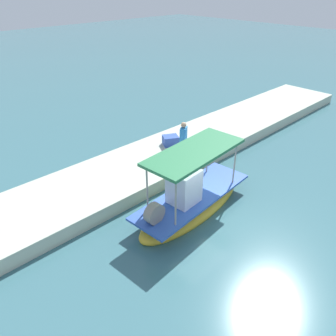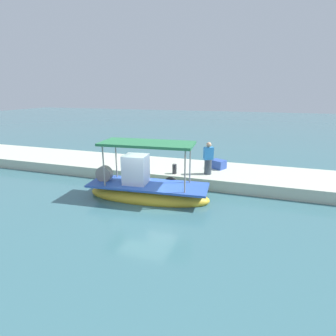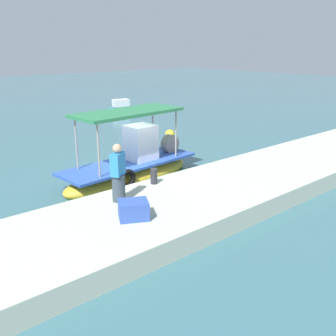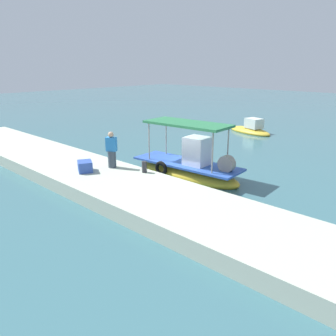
{
  "view_description": "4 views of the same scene",
  "coord_description": "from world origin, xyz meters",
  "px_view_note": "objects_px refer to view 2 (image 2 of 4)",
  "views": [
    {
      "loc": [
        8.57,
        7.4,
        8.55
      ],
      "look_at": [
        -0.3,
        -1.86,
        1.17
      ],
      "focal_mm": 35.64,
      "sensor_mm": 36.0,
      "label": 1
    },
    {
      "loc": [
        -4.72,
        11.16,
        5.08
      ],
      "look_at": [
        -0.17,
        -2.75,
        0.83
      ],
      "focal_mm": 28.48,
      "sensor_mm": 36.0,
      "label": 2
    },
    {
      "loc": [
        -8.36,
        -12.27,
        5.15
      ],
      "look_at": [
        0.23,
        -2.16,
        0.95
      ],
      "focal_mm": 41.22,
      "sensor_mm": 36.0,
      "label": 3
    },
    {
      "loc": [
        10.67,
        -12.8,
        5.55
      ],
      "look_at": [
        0.04,
        -1.55,
        0.79
      ],
      "focal_mm": 36.28,
      "sensor_mm": 36.0,
      "label": 4
    }
  ],
  "objects_px": {
    "mooring_bollard": "(174,169)",
    "main_fishing_boat": "(146,188)",
    "fisherman_near_bollard": "(208,160)",
    "cargo_crate": "(218,164)"
  },
  "relations": [
    {
      "from": "main_fishing_boat",
      "to": "fisherman_near_bollard",
      "type": "xyz_separation_m",
      "value": [
        -2.49,
        -2.88,
        0.94
      ]
    },
    {
      "from": "mooring_bollard",
      "to": "cargo_crate",
      "type": "height_order",
      "value": "mooring_bollard"
    },
    {
      "from": "cargo_crate",
      "to": "mooring_bollard",
      "type": "bearing_deg",
      "value": 40.36
    },
    {
      "from": "main_fishing_boat",
      "to": "cargo_crate",
      "type": "relative_size",
      "value": 7.68
    },
    {
      "from": "mooring_bollard",
      "to": "main_fishing_boat",
      "type": "bearing_deg",
      "value": 73.01
    },
    {
      "from": "fisherman_near_bollard",
      "to": "mooring_bollard",
      "type": "xyz_separation_m",
      "value": [
        1.77,
        0.52,
        -0.54
      ]
    },
    {
      "from": "main_fishing_boat",
      "to": "fisherman_near_bollard",
      "type": "relative_size",
      "value": 3.42
    },
    {
      "from": "main_fishing_boat",
      "to": "mooring_bollard",
      "type": "distance_m",
      "value": 2.5
    },
    {
      "from": "fisherman_near_bollard",
      "to": "mooring_bollard",
      "type": "distance_m",
      "value": 1.93
    },
    {
      "from": "cargo_crate",
      "to": "main_fishing_boat",
      "type": "bearing_deg",
      "value": 55.5
    }
  ]
}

